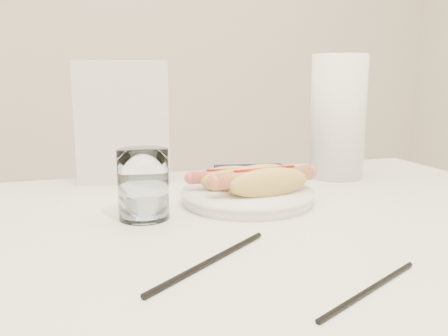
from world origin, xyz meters
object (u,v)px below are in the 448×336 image
object	(u,v)px
hotdog_right	(264,181)
paper_towel_roll	(338,117)
hotdog_left	(233,179)
water_glass	(143,184)
plate	(247,198)
table	(240,255)
napkin_box	(125,122)

from	to	relation	value
hotdog_right	paper_towel_roll	bearing A→B (deg)	28.11
hotdog_left	paper_towel_roll	xyz separation A→B (m)	(0.28, 0.12, 0.10)
hotdog_right	paper_towel_roll	size ratio (longest dim) A/B	0.70
hotdog_left	hotdog_right	distance (m)	0.07
water_glass	hotdog_left	bearing A→B (deg)	19.91
plate	paper_towel_roll	size ratio (longest dim) A/B	0.85
table	paper_towel_roll	distance (m)	0.44
hotdog_right	water_glass	xyz separation A→B (m)	(-0.21, -0.01, 0.01)
water_glass	paper_towel_roll	size ratio (longest dim) A/B	0.41
hotdog_left	water_glass	xyz separation A→B (m)	(-0.17, -0.06, 0.02)
plate	hotdog_right	size ratio (longest dim) A/B	1.21
table	water_glass	distance (m)	0.19
hotdog_right	paper_towel_roll	xyz separation A→B (m)	(0.24, 0.17, 0.09)
paper_towel_roll	plate	bearing A→B (deg)	-151.55
table	hotdog_right	size ratio (longest dim) A/B	6.35
paper_towel_roll	hotdog_left	bearing A→B (deg)	-157.38
hotdog_right	water_glass	bearing A→B (deg)	176.24
table	hotdog_right	bearing A→B (deg)	43.74
plate	paper_towel_roll	distance (m)	0.33
plate	hotdog_left	distance (m)	0.04
water_glass	paper_towel_roll	distance (m)	0.49
table	hotdog_left	xyz separation A→B (m)	(0.03, 0.12, 0.10)
plate	hotdog_left	bearing A→B (deg)	125.98
plate	hotdog_right	bearing A→B (deg)	-49.50
plate	water_glass	distance (m)	0.20
plate	water_glass	size ratio (longest dim) A/B	2.05
plate	hotdog_left	world-z (taller)	hotdog_left
plate	hotdog_left	xyz separation A→B (m)	(-0.02, 0.03, 0.03)
napkin_box	paper_towel_roll	size ratio (longest dim) A/B	0.94
paper_towel_roll	napkin_box	bearing A→B (deg)	165.49
plate	paper_towel_roll	bearing A→B (deg)	28.45
napkin_box	paper_towel_roll	distance (m)	0.46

